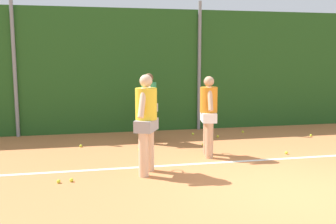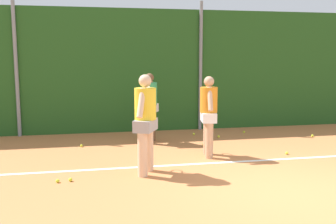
{
  "view_description": "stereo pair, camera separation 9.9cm",
  "coord_description": "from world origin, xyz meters",
  "px_view_note": "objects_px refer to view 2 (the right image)",
  "views": [
    {
      "loc": [
        -3.26,
        -5.42,
        2.16
      ],
      "look_at": [
        -1.54,
        2.68,
        0.97
      ],
      "focal_mm": 41.3,
      "sensor_mm": 36.0,
      "label": 1
    },
    {
      "loc": [
        -3.16,
        -5.44,
        2.16
      ],
      "look_at": [
        -1.54,
        2.68,
        0.97
      ],
      "focal_mm": 41.3,
      "sensor_mm": 36.0,
      "label": 2
    }
  ],
  "objects_px": {
    "tennis_ball_2": "(194,134)",
    "tennis_ball_4": "(81,146)",
    "player_backcourt_far": "(150,104)",
    "tennis_ball_12": "(70,180)",
    "tennis_ball_5": "(204,145)",
    "tennis_ball_13": "(140,149)",
    "player_midcourt": "(208,112)",
    "tennis_ball_8": "(287,153)",
    "tennis_ball_3": "(312,136)",
    "tennis_ball_9": "(219,136)",
    "tennis_ball_7": "(244,132)",
    "player_foreground_near": "(145,119)",
    "tennis_ball_11": "(58,181)"
  },
  "relations": [
    {
      "from": "player_backcourt_far",
      "to": "tennis_ball_2",
      "type": "height_order",
      "value": "player_backcourt_far"
    },
    {
      "from": "tennis_ball_2",
      "to": "tennis_ball_4",
      "type": "distance_m",
      "value": 3.15
    },
    {
      "from": "tennis_ball_8",
      "to": "player_midcourt",
      "type": "bearing_deg",
      "value": 172.59
    },
    {
      "from": "player_backcourt_far",
      "to": "tennis_ball_12",
      "type": "xyz_separation_m",
      "value": [
        -1.83,
        -2.83,
        -0.95
      ]
    },
    {
      "from": "tennis_ball_8",
      "to": "tennis_ball_9",
      "type": "distance_m",
      "value": 2.22
    },
    {
      "from": "tennis_ball_9",
      "to": "tennis_ball_13",
      "type": "xyz_separation_m",
      "value": [
        -2.27,
        -1.03,
        0.0
      ]
    },
    {
      "from": "tennis_ball_2",
      "to": "tennis_ball_4",
      "type": "height_order",
      "value": "same"
    },
    {
      "from": "player_midcourt",
      "to": "player_backcourt_far",
      "type": "relative_size",
      "value": 1.0
    },
    {
      "from": "tennis_ball_2",
      "to": "tennis_ball_7",
      "type": "relative_size",
      "value": 1.0
    },
    {
      "from": "tennis_ball_5",
      "to": "player_backcourt_far",
      "type": "bearing_deg",
      "value": 149.68
    },
    {
      "from": "player_midcourt",
      "to": "tennis_ball_7",
      "type": "relative_size",
      "value": 26.45
    },
    {
      "from": "player_foreground_near",
      "to": "tennis_ball_11",
      "type": "distance_m",
      "value": 1.88
    },
    {
      "from": "tennis_ball_4",
      "to": "tennis_ball_8",
      "type": "height_order",
      "value": "same"
    },
    {
      "from": "tennis_ball_13",
      "to": "tennis_ball_12",
      "type": "bearing_deg",
      "value": -126.45
    },
    {
      "from": "tennis_ball_4",
      "to": "tennis_ball_8",
      "type": "xyz_separation_m",
      "value": [
        4.5,
        -1.64,
        0.0
      ]
    },
    {
      "from": "player_midcourt",
      "to": "tennis_ball_2",
      "type": "bearing_deg",
      "value": 2.18
    },
    {
      "from": "player_backcourt_far",
      "to": "tennis_ball_13",
      "type": "xyz_separation_m",
      "value": [
        -0.37,
        -0.86,
        -0.95
      ]
    },
    {
      "from": "tennis_ball_7",
      "to": "tennis_ball_12",
      "type": "bearing_deg",
      "value": -143.27
    },
    {
      "from": "tennis_ball_4",
      "to": "tennis_ball_2",
      "type": "bearing_deg",
      "value": 15.53
    },
    {
      "from": "tennis_ball_8",
      "to": "tennis_ball_5",
      "type": "bearing_deg",
      "value": 144.29
    },
    {
      "from": "tennis_ball_3",
      "to": "tennis_ball_8",
      "type": "bearing_deg",
      "value": -135.1
    },
    {
      "from": "tennis_ball_5",
      "to": "tennis_ball_13",
      "type": "distance_m",
      "value": 1.6
    },
    {
      "from": "player_backcourt_far",
      "to": "tennis_ball_12",
      "type": "bearing_deg",
      "value": -3.09
    },
    {
      "from": "tennis_ball_3",
      "to": "tennis_ball_11",
      "type": "bearing_deg",
      "value": -157.92
    },
    {
      "from": "player_midcourt",
      "to": "tennis_ball_7",
      "type": "distance_m",
      "value": 3.02
    },
    {
      "from": "player_foreground_near",
      "to": "tennis_ball_3",
      "type": "xyz_separation_m",
      "value": [
        4.9,
        2.38,
        -1.0
      ]
    },
    {
      "from": "player_midcourt",
      "to": "tennis_ball_2",
      "type": "xyz_separation_m",
      "value": [
        0.29,
        2.25,
        -0.94
      ]
    },
    {
      "from": "tennis_ball_7",
      "to": "tennis_ball_11",
      "type": "distance_m",
      "value": 5.98
    },
    {
      "from": "tennis_ball_7",
      "to": "tennis_ball_8",
      "type": "bearing_deg",
      "value": -90.18
    },
    {
      "from": "tennis_ball_9",
      "to": "player_backcourt_far",
      "type": "bearing_deg",
      "value": -174.88
    },
    {
      "from": "player_midcourt",
      "to": "tennis_ball_3",
      "type": "relative_size",
      "value": 26.45
    },
    {
      "from": "player_foreground_near",
      "to": "tennis_ball_3",
      "type": "distance_m",
      "value": 5.54
    },
    {
      "from": "tennis_ball_5",
      "to": "tennis_ball_13",
      "type": "relative_size",
      "value": 1.0
    },
    {
      "from": "player_midcourt",
      "to": "tennis_ball_4",
      "type": "relative_size",
      "value": 26.45
    },
    {
      "from": "tennis_ball_7",
      "to": "player_foreground_near",
      "type": "bearing_deg",
      "value": -135.3
    },
    {
      "from": "tennis_ball_5",
      "to": "tennis_ball_12",
      "type": "bearing_deg",
      "value": -145.19
    },
    {
      "from": "tennis_ball_3",
      "to": "tennis_ball_9",
      "type": "height_order",
      "value": "same"
    },
    {
      "from": "player_backcourt_far",
      "to": "tennis_ball_13",
      "type": "bearing_deg",
      "value": 6.37
    },
    {
      "from": "tennis_ball_12",
      "to": "tennis_ball_3",
      "type": "bearing_deg",
      "value": 22.55
    },
    {
      "from": "player_backcourt_far",
      "to": "tennis_ball_11",
      "type": "bearing_deg",
      "value": -5.78
    },
    {
      "from": "tennis_ball_3",
      "to": "player_backcourt_far",
      "type": "bearing_deg",
      "value": 176.95
    },
    {
      "from": "player_foreground_near",
      "to": "tennis_ball_13",
      "type": "bearing_deg",
      "value": 22.99
    },
    {
      "from": "tennis_ball_5",
      "to": "tennis_ball_13",
      "type": "bearing_deg",
      "value": -174.85
    },
    {
      "from": "tennis_ball_7",
      "to": "tennis_ball_9",
      "type": "relative_size",
      "value": 1.0
    },
    {
      "from": "player_backcourt_far",
      "to": "tennis_ball_2",
      "type": "xyz_separation_m",
      "value": [
        1.33,
        0.63,
        -0.95
      ]
    },
    {
      "from": "tennis_ball_4",
      "to": "tennis_ball_11",
      "type": "relative_size",
      "value": 1.0
    },
    {
      "from": "player_backcourt_far",
      "to": "tennis_ball_5",
      "type": "bearing_deg",
      "value": 89.47
    },
    {
      "from": "tennis_ball_2",
      "to": "tennis_ball_13",
      "type": "xyz_separation_m",
      "value": [
        -1.7,
        -1.49,
        0.0
      ]
    },
    {
      "from": "tennis_ball_3",
      "to": "tennis_ball_5",
      "type": "bearing_deg",
      "value": -171.54
    },
    {
      "from": "player_midcourt",
      "to": "tennis_ball_7",
      "type": "xyz_separation_m",
      "value": [
        1.77,
        2.25,
        -0.94
      ]
    }
  ]
}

